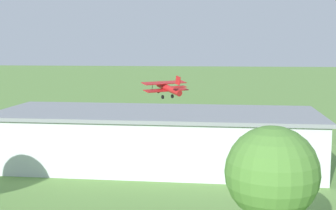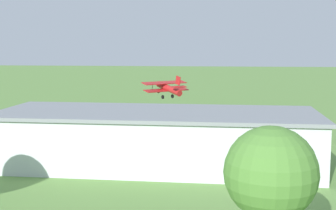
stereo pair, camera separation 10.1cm
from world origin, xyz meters
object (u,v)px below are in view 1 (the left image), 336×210
at_px(biplane, 168,88).
at_px(person_walking_on_apron, 102,126).
at_px(person_beside_truck, 68,128).
at_px(car_blue, 46,131).
at_px(tree_by_windsock, 272,173).
at_px(hangar, 157,138).
at_px(person_at_fence_line, 251,129).
at_px(person_by_parked_cars, 121,127).
at_px(truck_flatbed_blue, 295,127).
at_px(person_watching_takeoff, 239,129).

relative_size(biplane, person_walking_on_apron, 4.14).
xyz_separation_m(person_walking_on_apron, person_beside_truck, (4.50, 1.56, -0.04)).
height_order(car_blue, tree_by_windsock, tree_by_windsock).
relative_size(hangar, person_at_fence_line, 18.50).
distance_m(hangar, person_beside_truck, 21.12).
bearing_deg(person_beside_truck, tree_by_windsock, 123.10).
bearing_deg(biplane, person_beside_truck, 44.88).
bearing_deg(hangar, person_by_parked_cars, -66.68).
relative_size(hangar, biplane, 4.43).
bearing_deg(biplane, truck_flatbed_blue, 143.85).
bearing_deg(person_walking_on_apron, tree_by_windsock, 116.85).
relative_size(person_at_fence_line, person_walking_on_apron, 0.99).
bearing_deg(hangar, person_walking_on_apron, -59.15).
relative_size(hangar, truck_flatbed_blue, 4.89).
height_order(person_at_fence_line, person_beside_truck, person_at_fence_line).
height_order(biplane, person_by_parked_cars, biplane).
distance_m(person_at_fence_line, person_by_parked_cars, 17.94).
xyz_separation_m(hangar, truck_flatbed_blue, (-16.07, -14.45, -1.07)).
distance_m(hangar, person_at_fence_line, 20.10).
xyz_separation_m(biplane, person_watching_takeoff, (-10.93, 11.01, -4.55)).
xyz_separation_m(hangar, person_by_parked_cars, (7.41, -17.18, -2.04)).
relative_size(truck_flatbed_blue, tree_by_windsock, 0.84).
height_order(person_by_parked_cars, person_walking_on_apron, person_walking_on_apron).
xyz_separation_m(car_blue, person_by_parked_cars, (-9.38, -4.35, -0.08)).
distance_m(person_by_parked_cars, person_walking_on_apron, 2.64).
distance_m(hangar, person_watching_takeoff, 18.99).
bearing_deg(person_at_fence_line, biplane, -40.30).
relative_size(car_blue, person_walking_on_apron, 2.68).
bearing_deg(person_watching_takeoff, tree_by_windsock, 90.38).
height_order(car_blue, person_by_parked_cars, car_blue).
bearing_deg(person_at_fence_line, person_by_parked_cars, -0.53).
bearing_deg(car_blue, person_at_fence_line, -171.30).
height_order(person_at_fence_line, person_watching_takeoff, person_at_fence_line).
bearing_deg(person_beside_truck, biplane, -135.12).
distance_m(biplane, tree_by_windsock, 50.05).
relative_size(car_blue, tree_by_windsock, 0.60).
bearing_deg(person_watching_takeoff, person_walking_on_apron, -0.36).
distance_m(person_beside_truck, tree_by_windsock, 43.61).
bearing_deg(truck_flatbed_blue, person_at_fence_line, -24.90).
bearing_deg(biplane, person_at_fence_line, 139.70).
height_order(person_watching_takeoff, tree_by_windsock, tree_by_windsock).
relative_size(hangar, car_blue, 6.85).
relative_size(car_blue, person_watching_takeoff, 2.75).
bearing_deg(truck_flatbed_blue, car_blue, 2.81).
bearing_deg(person_by_parked_cars, hangar, 113.32).
xyz_separation_m(person_by_parked_cars, person_walking_on_apron, (2.61, 0.41, 0.13)).
bearing_deg(hangar, person_beside_truck, -46.33).
bearing_deg(person_walking_on_apron, person_by_parked_cars, -171.04).
xyz_separation_m(biplane, truck_flatbed_blue, (-18.09, 13.21, -3.69)).
height_order(biplane, car_blue, biplane).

